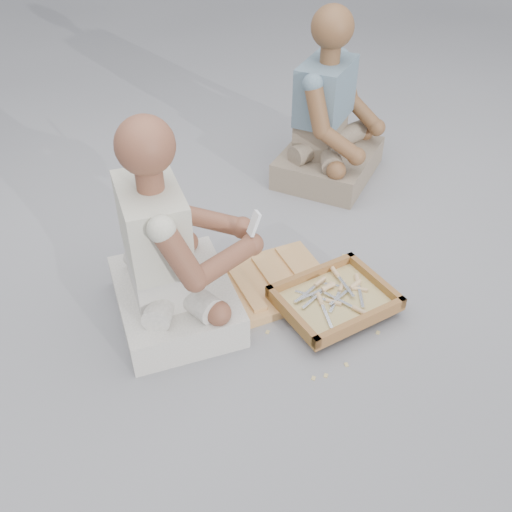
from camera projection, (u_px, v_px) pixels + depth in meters
ground at (297, 315)px, 2.57m from camera, size 60.00×60.00×0.00m
carved_panel at (260, 286)px, 2.68m from camera, size 0.71×0.54×0.04m
tool_tray at (335, 300)px, 2.55m from camera, size 0.51×0.42×0.06m
chisel_0 at (337, 274)px, 2.66m from camera, size 0.07×0.22×0.02m
chisel_1 at (355, 308)px, 2.49m from camera, size 0.08×0.22×0.02m
chisel_2 at (340, 289)px, 2.60m from camera, size 0.19×0.14×0.02m
chisel_3 at (324, 289)px, 2.59m from camera, size 0.22×0.08×0.02m
chisel_4 at (321, 302)px, 2.52m from camera, size 0.10×0.21×0.02m
chisel_5 at (324, 288)px, 2.58m from camera, size 0.22×0.02×0.02m
chisel_6 at (352, 287)px, 2.60m from camera, size 0.22×0.06×0.02m
chisel_7 at (329, 301)px, 2.54m from camera, size 0.13×0.20×0.02m
chisel_8 at (355, 289)px, 2.60m from camera, size 0.16×0.18×0.02m
chisel_9 at (317, 284)px, 2.61m from camera, size 0.22×0.07×0.02m
chisel_10 at (358, 283)px, 2.62m from camera, size 0.14×0.19×0.02m
wood_chip_0 at (378, 333)px, 2.48m from camera, size 0.02×0.02×0.00m
wood_chip_1 at (337, 302)px, 2.63m from camera, size 0.02×0.02×0.00m
wood_chip_2 at (344, 256)px, 2.90m from camera, size 0.02×0.02×0.00m
wood_chip_3 at (303, 292)px, 2.68m from camera, size 0.02×0.02×0.00m
wood_chip_4 at (366, 303)px, 2.62m from camera, size 0.02×0.02×0.00m
wood_chip_5 at (346, 365)px, 2.34m from camera, size 0.02×0.02×0.00m
wood_chip_6 at (326, 376)px, 2.29m from camera, size 0.02×0.02×0.00m
wood_chip_7 at (296, 282)px, 2.74m from camera, size 0.02×0.02×0.00m
wood_chip_8 at (313, 378)px, 2.28m from camera, size 0.02×0.02×0.00m
wood_chip_9 at (228, 292)px, 2.68m from camera, size 0.02×0.02×0.00m
wood_chip_10 at (268, 332)px, 2.48m from camera, size 0.02×0.02×0.00m
wood_chip_11 at (369, 286)px, 2.72m from camera, size 0.02×0.02×0.00m
wood_chip_12 at (344, 266)px, 2.83m from camera, size 0.02×0.02×0.00m
craftsman at (169, 257)px, 2.37m from camera, size 0.71×0.72×0.96m
companion at (329, 124)px, 3.33m from camera, size 0.81×0.76×1.00m
mobile_phone at (254, 223)px, 2.34m from camera, size 0.06×0.05×0.11m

